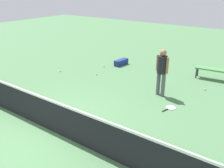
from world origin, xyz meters
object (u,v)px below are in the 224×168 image
Objects in this scene: tennis_ball_midcourt at (104,66)px; tennis_ball_baseline at (205,89)px; equipment_bag at (122,62)px; tennis_racket_near_player at (170,108)px; tennis_ball_stray_left at (97,74)px; tennis_ball_by_net at (60,71)px; tennis_ball_near_player at (34,99)px; player_near_side at (162,69)px; courtside_bench at (214,70)px.

tennis_ball_midcourt and tennis_ball_baseline have the same top height.
tennis_racket_near_player is at bearing 142.73° from equipment_bag.
tennis_ball_stray_left is at bearing 87.44° from equipment_bag.
tennis_ball_near_player is at bearing 119.32° from tennis_ball_by_net.
tennis_ball_stray_left is (3.23, -0.32, -0.98)m from player_near_side.
tennis_ball_near_player is 5.17m from equipment_bag.
tennis_ball_midcourt is 0.95m from equipment_bag.
tennis_ball_midcourt reaches higher than tennis_racket_near_player.
courtside_bench is at bearing -87.09° from tennis_ball_baseline.
tennis_ball_baseline is at bearing -130.05° from player_near_side.
player_near_side reaches higher than tennis_ball_near_player.
tennis_ball_stray_left is (4.43, 1.12, 0.00)m from tennis_ball_baseline.
courtside_bench is 1.86× the size of equipment_bag.
tennis_ball_near_player is 0.04× the size of courtside_bench.
tennis_ball_baseline is at bearing 169.94° from equipment_bag.
courtside_bench is (-1.14, -2.75, -0.59)m from player_near_side.
tennis_ball_near_player is 1.00× the size of tennis_ball_stray_left.
tennis_ball_stray_left is at bearing -158.43° from tennis_ball_by_net.
tennis_racket_near_player is at bearing 175.81° from tennis_ball_by_net.
player_near_side is at bearing 158.93° from tennis_ball_midcourt.
player_near_side is 4.03m from tennis_ball_midcourt.
tennis_ball_stray_left is (3.95, -1.06, 0.02)m from tennis_racket_near_player.
tennis_ball_by_net is (5.59, -0.41, 0.02)m from tennis_racket_near_player.
tennis_ball_near_player is at bearing 51.59° from courtside_bench.
tennis_ball_near_player is at bearing 93.38° from tennis_ball_midcourt.
player_near_side reaches higher than tennis_ball_stray_left.
courtside_bench reaches higher than tennis_ball_stray_left.
tennis_ball_baseline is (-0.48, -2.17, 0.02)m from tennis_racket_near_player.
equipment_bag is at bearing -92.73° from tennis_ball_near_player.
courtside_bench is (0.07, -1.32, 0.38)m from tennis_ball_baseline.
equipment_bag is at bearing -92.56° from tennis_ball_stray_left.
player_near_side is at bearing 174.42° from tennis_ball_stray_left.
tennis_ball_near_player is 7.29m from courtside_bench.
tennis_ball_midcourt is (4.37, -2.15, 0.02)m from tennis_racket_near_player.
tennis_ball_by_net and tennis_ball_midcourt have the same top height.
tennis_ball_stray_left is 0.04× the size of courtside_bench.
tennis_ball_midcourt is 0.08× the size of equipment_bag.
tennis_ball_by_net reaches higher than tennis_racket_near_player.
player_near_side is at bearing -45.59° from tennis_racket_near_player.
tennis_ball_stray_left is at bearing -5.58° from player_near_side.
tennis_ball_baseline is at bearing 92.91° from courtside_bench.
tennis_ball_midcourt is at bearing -125.02° from tennis_ball_by_net.
tennis_ball_by_net is at bearing 21.57° from tennis_ball_stray_left.
equipment_bag is at bearing -37.27° from tennis_racket_near_player.
courtside_bench is (-4.36, -2.43, 0.38)m from tennis_ball_stray_left.
player_near_side is 3.03m from courtside_bench.
tennis_ball_midcourt is 1.17m from tennis_ball_stray_left.
player_near_side is at bearing 49.95° from tennis_ball_baseline.
equipment_bag is (4.34, -0.77, 0.11)m from tennis_ball_baseline.
player_near_side is 25.76× the size of tennis_ball_baseline.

